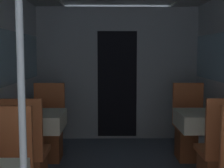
# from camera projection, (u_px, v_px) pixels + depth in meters

# --- Properties ---
(bulkhead_far) EXTENTS (2.62, 0.09, 2.16)m
(bulkhead_far) POSITION_uv_depth(u_px,v_px,m) (117.00, 74.00, 5.13)
(bulkhead_far) COLOR gray
(bulkhead_far) RESTS_ON ground_plane
(support_pole_left_0) EXTENTS (0.04, 0.04, 2.16)m
(support_pole_left_0) POSITION_uv_depth(u_px,v_px,m) (22.00, 116.00, 1.70)
(support_pole_left_0) COLOR silver
(support_pole_left_0) RESTS_ON ground_plane
(dining_table_left_1) EXTENTS (0.60, 0.60, 0.74)m
(dining_table_left_1) POSITION_uv_depth(u_px,v_px,m) (38.00, 124.00, 3.57)
(dining_table_left_1) COLOR #4C4C51
(dining_table_left_1) RESTS_ON ground_plane
(chair_left_near_1) EXTENTS (0.42, 0.42, 1.01)m
(chair_left_near_1) POSITION_uv_depth(u_px,v_px,m) (25.00, 168.00, 3.04)
(chair_left_near_1) COLOR brown
(chair_left_near_1) RESTS_ON ground_plane
(chair_left_far_1) EXTENTS (0.42, 0.42, 1.01)m
(chair_left_far_1) POSITION_uv_depth(u_px,v_px,m) (48.00, 137.00, 4.17)
(chair_left_far_1) COLOR brown
(chair_left_far_1) RESTS_ON ground_plane
(dining_table_right_1) EXTENTS (0.60, 0.60, 0.74)m
(dining_table_right_1) POSITION_uv_depth(u_px,v_px,m) (204.00, 124.00, 3.60)
(dining_table_right_1) COLOR #4C4C51
(dining_table_right_1) RESTS_ON ground_plane
(chair_right_near_1) EXTENTS (0.42, 0.42, 1.01)m
(chair_right_near_1) POSITION_uv_depth(u_px,v_px,m) (220.00, 167.00, 3.06)
(chair_right_near_1) COLOR brown
(chair_right_near_1) RESTS_ON ground_plane
(chair_right_far_1) EXTENTS (0.42, 0.42, 1.01)m
(chair_right_far_1) POSITION_uv_depth(u_px,v_px,m) (190.00, 136.00, 4.19)
(chair_right_far_1) COLOR brown
(chair_right_far_1) RESTS_ON ground_plane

